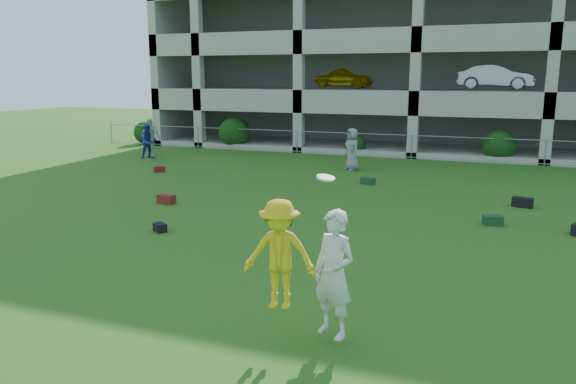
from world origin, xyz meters
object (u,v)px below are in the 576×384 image
at_px(bystander_a, 149,141).
at_px(parking_garage, 438,42).
at_px(bystander_c, 352,149).
at_px(bystander_b, 150,138).
at_px(frisbee_contest, 299,261).

distance_m(bystander_a, parking_garage, 18.68).
distance_m(bystander_c, parking_garage, 14.12).
relative_size(bystander_a, parking_garage, 0.06).
bearing_deg(bystander_b, bystander_c, -2.64).
bearing_deg(bystander_a, frisbee_contest, -99.22).
relative_size(bystander_b, frisbee_contest, 0.79).
xyz_separation_m(bystander_a, frisbee_contest, (13.74, -15.77, 0.48)).
relative_size(bystander_a, bystander_c, 0.91).
distance_m(bystander_b, bystander_c, 10.45).
distance_m(bystander_a, bystander_c, 10.33).
bearing_deg(bystander_a, bystander_c, -49.44).
xyz_separation_m(bystander_b, parking_garage, (12.30, 12.85, 5.05)).
relative_size(bystander_c, frisbee_contest, 0.74).
distance_m(bystander_c, frisbee_contest, 16.29).
xyz_separation_m(bystander_a, parking_garage, (12.18, 13.18, 5.19)).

